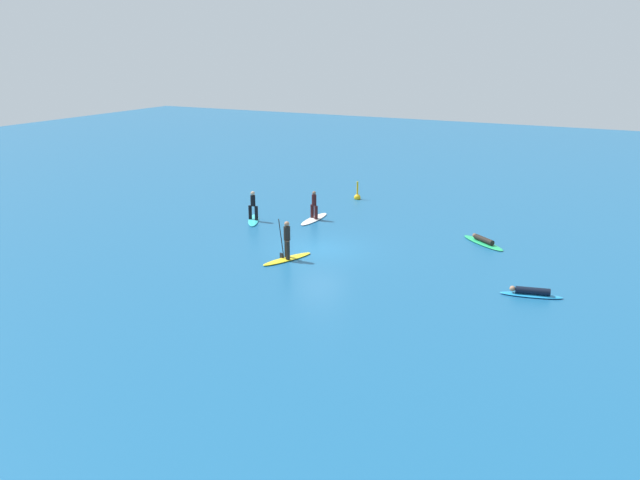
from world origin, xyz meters
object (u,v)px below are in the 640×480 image
surfer_on_white_board (314,214)px  surfer_on_green_board (483,241)px  surfer_on_teal_board (253,214)px  surfer_on_blue_board (531,293)px  marker_buoy (357,196)px  surfer_on_yellow_board (287,250)px

surfer_on_white_board → surfer_on_green_board: 10.33m
surfer_on_green_board → surfer_on_teal_board: bearing=45.5°
surfer_on_blue_board → marker_buoy: bearing=-56.1°
marker_buoy → surfer_on_white_board: bearing=-90.7°
surfer_on_yellow_board → marker_buoy: (-2.35, 13.66, -0.34)m
surfer_on_white_board → marker_buoy: 6.19m
surfer_on_teal_board → surfer_on_white_board: surfer_on_teal_board is taller
marker_buoy → surfer_on_yellow_board: bearing=-80.2°
surfer_on_blue_board → surfer_on_white_board: surfer_on_white_board is taller
surfer_on_blue_board → surfer_on_yellow_board: 11.61m
surfer_on_green_board → surfer_on_yellow_board: bearing=80.9°
surfer_on_blue_board → surfer_on_teal_board: size_ratio=0.96×
surfer_on_teal_board → surfer_on_green_board: size_ratio=0.94×
surfer_on_green_board → surfer_on_blue_board: bearing=157.5°
surfer_on_teal_board → surfer_on_yellow_board: bearing=-164.5°
marker_buoy → surfer_on_teal_board: bearing=-111.4°
surfer_on_white_board → surfer_on_green_board: (10.32, -0.30, -0.25)m
surfer_on_white_board → surfer_on_yellow_board: 7.86m
surfer_on_green_board → marker_buoy: size_ratio=2.20×
surfer_on_teal_board → surfer_on_green_board: surfer_on_teal_board is taller
surfer_on_teal_board → surfer_on_yellow_board: size_ratio=0.91×
surfer_on_blue_board → marker_buoy: 19.21m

